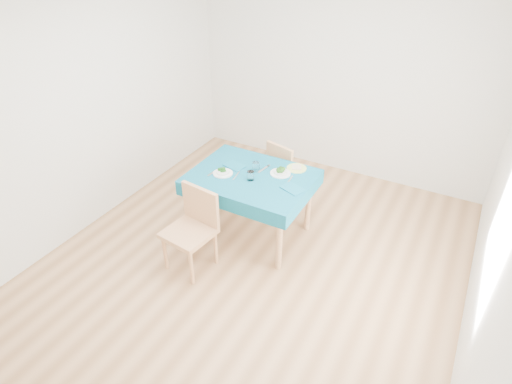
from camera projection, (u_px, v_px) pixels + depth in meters
The scene contains 16 objects.
room_shell at pixel (256, 145), 3.75m from camera, with size 4.02×4.52×2.73m.
table at pixel (251, 205), 4.66m from camera, with size 1.25×0.95×0.76m, color #09516A.
chair_near at pixel (188, 223), 4.12m from camera, with size 0.44×0.48×1.10m, color tan.
chair_far at pixel (288, 169), 5.13m from camera, with size 0.38×0.41×0.94m, color tan.
bowl_near at pixel (223, 171), 4.47m from camera, with size 0.21×0.21×0.06m, color white, non-canonical shape.
bowl_far at pixel (280, 171), 4.47m from camera, with size 0.22×0.22×0.07m, color white, non-canonical shape.
fork_near at pixel (213, 172), 4.51m from camera, with size 0.02×0.18×0.00m, color silver.
knife_near at pixel (236, 175), 4.45m from camera, with size 0.01×0.19×0.00m, color silver.
fork_far at pixel (264, 169), 4.56m from camera, with size 0.03×0.19×0.00m, color silver.
knife_far at pixel (289, 181), 4.37m from camera, with size 0.02×0.21×0.00m, color silver.
napkin_near at pixel (234, 166), 4.62m from camera, with size 0.22×0.15×0.01m, color #0E5B76.
napkin_far at pixel (293, 189), 4.23m from camera, with size 0.22×0.16×0.01m, color #0E5B76.
tumbler_center at pixel (256, 167), 4.51m from camera, with size 0.08×0.08×0.10m, color white.
tumbler_side at pixel (251, 176), 4.36m from camera, with size 0.07×0.07×0.10m, color white.
side_plate at pixel (297, 168), 4.57m from camera, with size 0.21×0.21×0.01m, color #D0E26E.
bread_slice at pixel (297, 167), 4.56m from camera, with size 0.10×0.10×0.01m, color beige.
Camera 1 is at (1.62, -2.96, 3.05)m, focal length 30.00 mm.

